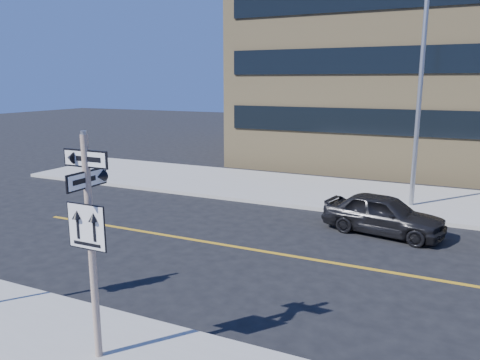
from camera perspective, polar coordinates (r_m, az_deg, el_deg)
The scene contains 5 objects.
ground at distance 11.15m, azimuth -7.87°, elevation -14.80°, with size 120.00×120.00×0.00m, color black.
sign_pole at distance 8.41m, azimuth -17.80°, elevation -6.39°, with size 0.92×0.92×4.06m.
parked_car_a at distance 16.26m, azimuth 17.08°, elevation -4.01°, with size 3.96×1.59×1.35m, color black.
streetlight_a at distance 19.10m, azimuth 21.06°, elevation 10.45°, with size 0.55×2.25×8.00m.
building_brick at distance 33.70m, azimuth 20.16°, elevation 18.09°, with size 18.00×18.00×18.00m, color tan.
Camera 1 is at (5.56, -8.27, 5.00)m, focal length 35.00 mm.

